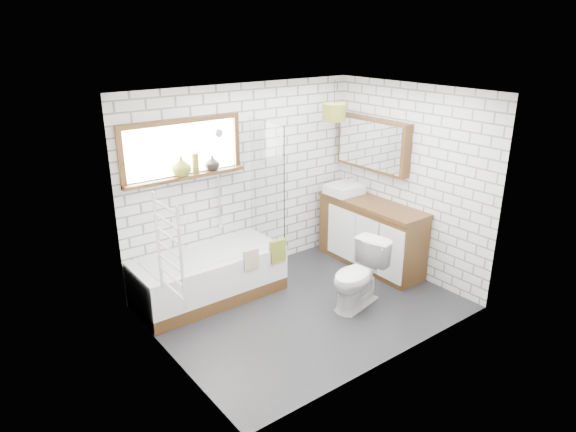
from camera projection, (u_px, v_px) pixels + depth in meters
floor at (306, 307)px, 6.12m from camera, size 3.40×2.60×0.01m
ceiling at (309, 93)px, 5.24m from camera, size 3.40×2.60×0.01m
wall_back at (244, 182)px, 6.65m from camera, size 3.40×0.01×2.50m
wall_front at (398, 246)px, 4.71m from camera, size 3.40×0.01×2.50m
wall_left at (164, 246)px, 4.71m from camera, size 0.01×2.60×2.50m
wall_right at (409, 182)px, 6.65m from camera, size 0.01×2.60×2.50m
window at (183, 150)px, 5.95m from camera, size 1.52×0.16×0.68m
towel_radiator at (169, 250)px, 4.76m from camera, size 0.06×0.52×1.00m
mirror_cabinet at (373, 144)px, 6.91m from camera, size 0.16×1.20×0.70m
shower_riser at (218, 180)px, 6.36m from camera, size 0.02×0.02×1.30m
bathtub at (209, 276)px, 6.24m from camera, size 1.79×0.79×0.58m
shower_screen at (267, 182)px, 6.37m from camera, size 0.02×0.72×1.50m
towel_green at (278, 251)px, 6.27m from camera, size 0.21×0.06×0.29m
towel_beige at (251, 259)px, 6.05m from camera, size 0.20×0.05×0.26m
vanity at (371, 234)px, 7.04m from camera, size 0.52×1.62×0.93m
basin at (344, 189)px, 7.20m from camera, size 0.46×0.40×0.13m
tap at (353, 182)px, 7.26m from camera, size 0.04×0.04×0.18m
toilet at (358, 276)px, 6.02m from camera, size 0.60×0.85×0.79m
vase_olive at (182, 168)px, 5.97m from camera, size 0.28×0.28×0.24m
vase_dark at (212, 164)px, 6.21m from camera, size 0.23×0.23×0.19m
bottle at (196, 165)px, 6.07m from camera, size 0.09×0.09×0.24m
pendant at (334, 112)px, 6.64m from camera, size 0.30×0.30×0.22m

